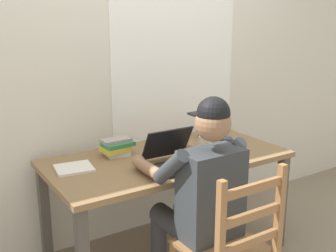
{
  "coord_description": "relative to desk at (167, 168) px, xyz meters",
  "views": [
    {
      "loc": [
        -1.37,
        -2.17,
        1.61
      ],
      "look_at": [
        -0.03,
        -0.05,
        0.95
      ],
      "focal_mm": 43.95,
      "sensor_mm": 36.0,
      "label": 1
    }
  ],
  "objects": [
    {
      "name": "coffee_mug_spare",
      "position": [
        0.47,
        0.22,
        0.13
      ],
      "size": [
        0.12,
        0.08,
        0.09
      ],
      "color": "#38281E",
      "rests_on": "desk"
    },
    {
      "name": "laptop",
      "position": [
        -0.04,
        -0.17,
        0.14
      ],
      "size": [
        0.33,
        0.33,
        0.21
      ],
      "color": "black",
      "rests_on": "desk"
    },
    {
      "name": "coffee_mug_white",
      "position": [
        0.29,
        -0.01,
        0.13
      ],
      "size": [
        0.11,
        0.07,
        0.1
      ],
      "color": "beige",
      "rests_on": "desk"
    },
    {
      "name": "back_wall",
      "position": [
        0.01,
        0.47,
        0.66
      ],
      "size": [
        6.0,
        0.08,
        2.6
      ],
      "color": "silver",
      "rests_on": "ground"
    },
    {
      "name": "book_stack_main",
      "position": [
        -0.27,
        0.19,
        0.14
      ],
      "size": [
        0.21,
        0.16,
        0.11
      ],
      "color": "white",
      "rests_on": "desk"
    },
    {
      "name": "paper_pile_back_corner",
      "position": [
        0.06,
        -0.26,
        0.09
      ],
      "size": [
        0.27,
        0.26,
        0.01
      ],
      "primitive_type": "cube",
      "rotation": [
        0.0,
        0.0,
        -0.35
      ],
      "color": "white",
      "rests_on": "desk"
    },
    {
      "name": "wooden_chair",
      "position": [
        -0.09,
        -0.75,
        -0.19
      ],
      "size": [
        0.42,
        0.42,
        0.92
      ],
      "color": "olive",
      "rests_on": "ground"
    },
    {
      "name": "paper_pile_near_laptop",
      "position": [
        -0.6,
        0.09,
        0.09
      ],
      "size": [
        0.24,
        0.23,
        0.02
      ],
      "primitive_type": "cube",
      "rotation": [
        0.0,
        0.0,
        -0.14
      ],
      "color": "silver",
      "rests_on": "desk"
    },
    {
      "name": "seated_person",
      "position": [
        -0.09,
        -0.47,
        0.03
      ],
      "size": [
        0.5,
        0.6,
        1.23
      ],
      "color": "#33383D",
      "rests_on": "ground"
    },
    {
      "name": "coffee_mug_dark",
      "position": [
        0.38,
        -0.15,
        0.14
      ],
      "size": [
        0.12,
        0.09,
        0.1
      ],
      "color": "#2D384C",
      "rests_on": "desk"
    },
    {
      "name": "desk",
      "position": [
        0.0,
        0.0,
        0.0
      ],
      "size": [
        1.57,
        0.79,
        0.73
      ],
      "color": "olive",
      "rests_on": "ground"
    },
    {
      "name": "computer_mouse",
      "position": [
        0.2,
        -0.27,
        0.1
      ],
      "size": [
        0.06,
        0.1,
        0.03
      ],
      "primitive_type": "ellipsoid",
      "color": "black",
      "rests_on": "desk"
    }
  ]
}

